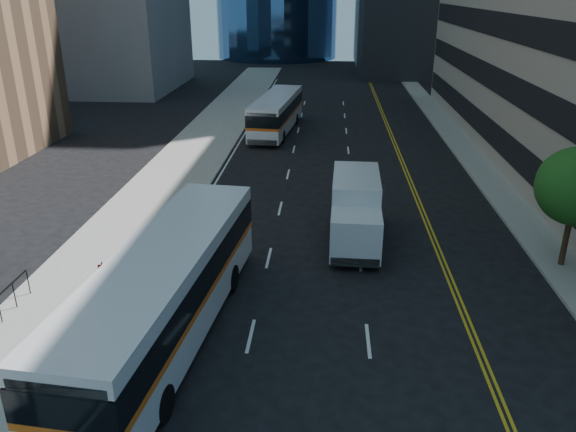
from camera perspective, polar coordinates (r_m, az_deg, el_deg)
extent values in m
plane|color=black|center=(17.94, 6.88, -16.04)|extent=(160.00, 160.00, 0.00)
cube|color=gray|center=(41.69, -9.20, 6.63)|extent=(5.00, 90.00, 0.15)
cube|color=gray|center=(41.83, 17.95, 5.88)|extent=(2.00, 90.00, 0.15)
cylinder|color=#332114|center=(26.18, 26.36, -2.25)|extent=(0.24, 0.24, 2.20)
cube|color=silver|center=(19.52, -12.07, -9.51)|extent=(4.01, 12.98, 1.17)
cube|color=orange|center=(19.18, -12.24, -7.75)|extent=(4.03, 13.00, 0.23)
cube|color=black|center=(18.89, -12.38, -6.21)|extent=(4.03, 13.00, 0.96)
cube|color=silver|center=(18.54, -12.58, -4.03)|extent=(4.01, 12.98, 0.53)
cylinder|color=black|center=(17.49, -20.67, -16.49)|extent=(0.42, 1.09, 1.06)
cylinder|color=black|center=(16.49, -12.64, -18.10)|extent=(0.42, 1.09, 1.06)
cylinder|color=black|center=(22.90, -11.89, -5.69)|extent=(0.42, 1.09, 1.06)
cylinder|color=black|center=(22.14, -5.75, -6.31)|extent=(0.42, 1.09, 1.06)
cube|color=silver|center=(46.79, -1.15, 9.59)|extent=(3.59, 11.52, 1.04)
cube|color=#DD5614|center=(46.66, -1.16, 10.32)|extent=(3.62, 11.54, 0.21)
cube|color=black|center=(46.56, -1.17, 10.95)|extent=(3.62, 11.54, 0.85)
cube|color=silver|center=(46.42, -1.17, 11.80)|extent=(3.59, 11.52, 0.47)
cylinder|color=black|center=(43.88, -3.44, 8.19)|extent=(0.38, 0.97, 0.94)
cylinder|color=black|center=(43.43, -0.57, 8.08)|extent=(0.38, 0.97, 0.94)
cylinder|color=black|center=(49.98, -1.74, 9.95)|extent=(0.38, 0.97, 0.94)
cylinder|color=black|center=(49.59, 0.80, 9.86)|extent=(0.38, 0.97, 0.94)
cube|color=silver|center=(24.00, 6.89, -1.97)|extent=(2.20, 2.03, 1.88)
cube|color=black|center=(23.08, 6.95, -2.02)|extent=(1.95, 0.12, 0.98)
cube|color=silver|center=(26.70, 6.88, 1.82)|extent=(2.27, 4.35, 2.32)
cube|color=black|center=(26.29, 6.76, -1.67)|extent=(1.72, 5.94, 0.22)
cylinder|color=black|center=(24.20, 4.54, -3.93)|extent=(0.28, 0.87, 0.86)
cylinder|color=black|center=(24.25, 9.06, -4.10)|extent=(0.28, 0.87, 0.86)
cylinder|color=black|center=(28.28, 4.80, 0.04)|extent=(0.28, 0.87, 0.86)
cylinder|color=black|center=(28.33, 8.65, -0.11)|extent=(0.28, 0.87, 0.86)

